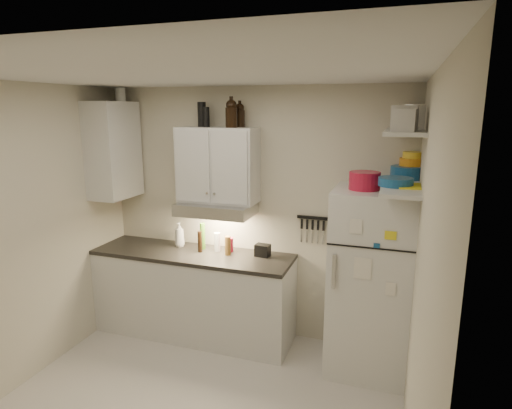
% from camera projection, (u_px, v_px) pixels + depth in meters
% --- Properties ---
extents(ceiling, '(3.20, 3.00, 0.02)m').
position_uv_depth(ceiling, '(176.00, 72.00, 2.79)').
color(ceiling, silver).
rests_on(ceiling, ground).
extents(back_wall, '(3.20, 0.02, 2.60)m').
position_uv_depth(back_wall, '(252.00, 214.00, 4.47)').
color(back_wall, beige).
rests_on(back_wall, ground).
extents(left_wall, '(0.02, 3.00, 2.60)m').
position_uv_depth(left_wall, '(11.00, 240.00, 3.58)').
color(left_wall, beige).
rests_on(left_wall, ground).
extents(right_wall, '(0.02, 3.00, 2.60)m').
position_uv_depth(right_wall, '(422.00, 292.00, 2.57)').
color(right_wall, beige).
rests_on(right_wall, ground).
extents(base_cabinet, '(2.10, 0.60, 0.88)m').
position_uv_depth(base_cabinet, '(194.00, 295.00, 4.54)').
color(base_cabinet, silver).
rests_on(base_cabinet, floor).
extents(countertop, '(2.10, 0.62, 0.04)m').
position_uv_depth(countertop, '(192.00, 254.00, 4.44)').
color(countertop, black).
rests_on(countertop, base_cabinet).
extents(upper_cabinet, '(0.80, 0.33, 0.75)m').
position_uv_depth(upper_cabinet, '(218.00, 165.00, 4.29)').
color(upper_cabinet, silver).
rests_on(upper_cabinet, back_wall).
extents(side_cabinet, '(0.33, 0.55, 1.00)m').
position_uv_depth(side_cabinet, '(113.00, 150.00, 4.49)').
color(side_cabinet, silver).
rests_on(side_cabinet, left_wall).
extents(range_hood, '(0.76, 0.46, 0.12)m').
position_uv_depth(range_hood, '(216.00, 209.00, 4.32)').
color(range_hood, silver).
rests_on(range_hood, back_wall).
extents(fridge, '(0.70, 0.68, 1.70)m').
position_uv_depth(fridge, '(370.00, 282.00, 3.85)').
color(fridge, silver).
rests_on(fridge, floor).
extents(shelf_hi, '(0.30, 0.95, 0.03)m').
position_uv_depth(shelf_hi, '(405.00, 132.00, 3.37)').
color(shelf_hi, silver).
rests_on(shelf_hi, right_wall).
extents(shelf_lo, '(0.30, 0.95, 0.03)m').
position_uv_depth(shelf_lo, '(401.00, 186.00, 3.47)').
color(shelf_lo, silver).
rests_on(shelf_lo, right_wall).
extents(knife_strip, '(0.42, 0.02, 0.03)m').
position_uv_depth(knife_strip, '(318.00, 218.00, 4.22)').
color(knife_strip, black).
rests_on(knife_strip, back_wall).
extents(dutch_oven, '(0.27, 0.27, 0.15)m').
position_uv_depth(dutch_oven, '(364.00, 181.00, 3.65)').
color(dutch_oven, '#AD1430').
rests_on(dutch_oven, fridge).
extents(book_stack, '(0.24, 0.29, 0.09)m').
position_uv_depth(book_stack, '(411.00, 191.00, 3.37)').
color(book_stack, yellow).
rests_on(book_stack, fridge).
extents(spice_jar, '(0.07, 0.07, 0.10)m').
position_uv_depth(spice_jar, '(375.00, 184.00, 3.65)').
color(spice_jar, silver).
rests_on(spice_jar, fridge).
extents(stock_pot, '(0.32, 0.32, 0.20)m').
position_uv_depth(stock_pot, '(415.00, 116.00, 3.61)').
color(stock_pot, silver).
rests_on(stock_pot, shelf_hi).
extents(tin_a, '(0.20, 0.19, 0.19)m').
position_uv_depth(tin_a, '(405.00, 118.00, 3.21)').
color(tin_a, '#AAAAAD').
rests_on(tin_a, shelf_hi).
extents(tin_b, '(0.18, 0.18, 0.16)m').
position_uv_depth(tin_b, '(405.00, 120.00, 3.07)').
color(tin_b, '#AAAAAD').
rests_on(tin_b, shelf_hi).
extents(bowl_teal, '(0.28, 0.28, 0.11)m').
position_uv_depth(bowl_teal, '(407.00, 172.00, 3.74)').
color(bowl_teal, navy).
rests_on(bowl_teal, shelf_lo).
extents(bowl_orange, '(0.22, 0.22, 0.07)m').
position_uv_depth(bowl_orange, '(412.00, 162.00, 3.76)').
color(bowl_orange, orange).
rests_on(bowl_orange, bowl_teal).
extents(bowl_yellow, '(0.17, 0.17, 0.06)m').
position_uv_depth(bowl_yellow, '(413.00, 155.00, 3.75)').
color(bowl_yellow, gold).
rests_on(bowl_yellow, bowl_orange).
extents(plates, '(0.31, 0.31, 0.07)m').
position_uv_depth(plates, '(396.00, 182.00, 3.39)').
color(plates, navy).
rests_on(plates, shelf_lo).
extents(growler_a, '(0.15, 0.15, 0.27)m').
position_uv_depth(growler_a, '(231.00, 113.00, 4.07)').
color(growler_a, black).
rests_on(growler_a, upper_cabinet).
extents(growler_b, '(0.11, 0.11, 0.24)m').
position_uv_depth(growler_b, '(240.00, 115.00, 4.19)').
color(growler_b, black).
rests_on(growler_b, upper_cabinet).
extents(thermos_a, '(0.09, 0.09, 0.19)m').
position_uv_depth(thermos_a, '(206.00, 117.00, 4.22)').
color(thermos_a, black).
rests_on(thermos_a, upper_cabinet).
extents(thermos_b, '(0.11, 0.11, 0.24)m').
position_uv_depth(thermos_b, '(202.00, 114.00, 4.27)').
color(thermos_b, black).
rests_on(thermos_b, upper_cabinet).
extents(side_jar, '(0.12, 0.12, 0.14)m').
position_uv_depth(side_jar, '(120.00, 95.00, 4.45)').
color(side_jar, silver).
rests_on(side_jar, side_cabinet).
extents(soap_bottle, '(0.12, 0.12, 0.30)m').
position_uv_depth(soap_bottle, '(179.00, 233.00, 4.61)').
color(soap_bottle, silver).
rests_on(soap_bottle, countertop).
extents(pepper_mill, '(0.08, 0.08, 0.20)m').
position_uv_depth(pepper_mill, '(228.00, 246.00, 4.34)').
color(pepper_mill, brown).
rests_on(pepper_mill, countertop).
extents(oil_bottle, '(0.07, 0.07, 0.28)m').
position_uv_depth(oil_bottle, '(203.00, 236.00, 4.52)').
color(oil_bottle, '#3E6F1B').
rests_on(oil_bottle, countertop).
extents(vinegar_bottle, '(0.05, 0.05, 0.22)m').
position_uv_depth(vinegar_bottle, '(200.00, 242.00, 4.43)').
color(vinegar_bottle, black).
rests_on(vinegar_bottle, countertop).
extents(clear_bottle, '(0.07, 0.07, 0.20)m').
position_uv_depth(clear_bottle, '(217.00, 242.00, 4.46)').
color(clear_bottle, silver).
rests_on(clear_bottle, countertop).
extents(red_jar, '(0.08, 0.08, 0.15)m').
position_uv_depth(red_jar, '(230.00, 245.00, 4.45)').
color(red_jar, '#AD1430').
rests_on(red_jar, countertop).
extents(caddy, '(0.15, 0.12, 0.12)m').
position_uv_depth(caddy, '(263.00, 250.00, 4.31)').
color(caddy, black).
rests_on(caddy, countertop).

